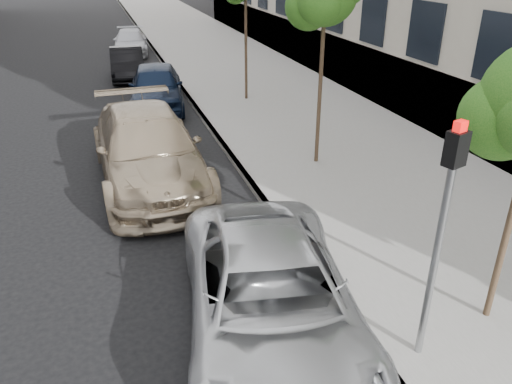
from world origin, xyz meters
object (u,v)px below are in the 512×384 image
suv (148,149)px  sedan_rear (131,42)px  sedan_black (127,63)px  minivan (271,298)px  signal_pole (442,221)px  sedan_blue (156,87)px

suv → sedan_rear: suv is taller
sedan_black → sedan_rear: 5.84m
minivan → sedan_rear: (0.00, 23.38, -0.09)m
signal_pole → sedan_rear: (-1.84, 24.41, -1.60)m
suv → sedan_black: suv is taller
suv → sedan_rear: (1.02, 17.21, -0.23)m
minivan → sedan_rear: bearing=99.6°
sedan_blue → sedan_rear: 10.84m
suv → sedan_black: 11.41m
sedan_blue → sedan_black: size_ratio=1.14×
minivan → signal_pole: bearing=-19.5°
minivan → sedan_blue: size_ratio=1.14×
suv → sedan_blue: bearing=79.4°
sedan_rear → minivan: bearing=-84.4°
sedan_black → minivan: bearing=-85.1°
signal_pole → suv: size_ratio=0.57×
signal_pole → sedan_blue: bearing=80.3°
minivan → sedan_rear: 23.38m
suv → sedan_black: size_ratio=1.49×
minivan → sedan_blue: (0.00, 12.55, 0.06)m
signal_pole → minivan: size_ratio=0.65×
signal_pole → minivan: (-1.84, 1.03, -1.51)m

